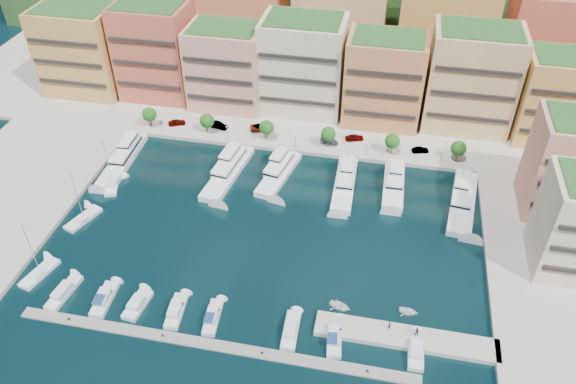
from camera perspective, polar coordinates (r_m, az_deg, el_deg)
name	(u,v)px	position (r m, az deg, el deg)	size (l,w,h in m)	color
ground	(268,232)	(120.39, -2.07, -4.12)	(400.00, 400.00, 0.00)	black
north_quay	(315,94)	(170.10, 2.75, 9.96)	(220.00, 64.00, 2.00)	#9E998E
hillside	(336,30)	(213.06, 4.93, 16.05)	(240.00, 40.00, 58.00)	#1E3D19
south_pontoon	(212,345)	(102.01, -7.75, -15.17)	(72.00, 2.20, 0.35)	gray
finger_pier	(405,339)	(103.96, 11.84, -14.43)	(32.00, 5.00, 2.00)	#9E998E
apartment_0	(81,50)	(175.42, -20.24, 13.41)	(22.00, 16.50, 24.80)	#C09546
apartment_1	(156,50)	(166.74, -13.24, 13.86)	(20.00, 16.50, 26.80)	#B6523C
apartment_2	(227,66)	(158.76, -6.26, 12.56)	(20.00, 15.50, 22.80)	tan
apartment_3	(303,65)	(155.25, 1.54, 12.76)	(22.00, 16.50, 25.80)	beige
apartment_4	(384,80)	(152.08, 9.74, 11.20)	(20.00, 15.50, 23.80)	#BC7946
apartment_5	(471,79)	(154.51, 18.12, 10.89)	(22.00, 16.50, 26.80)	#E3B978
apartment_6	(560,98)	(158.03, 25.94, 8.61)	(20.00, 15.50, 22.80)	#C09546
apartment_east_a	(575,166)	(132.59, 27.12, 2.37)	(18.00, 14.50, 22.80)	tan
backblock_0	(149,12)	(188.89, -13.95, 17.29)	(26.00, 18.00, 30.00)	beige
backblock_1	(242,20)	(178.80, -4.72, 17.04)	(26.00, 18.00, 30.00)	#BC7946
backblock_2	(340,28)	(173.38, 5.28, 16.29)	(26.00, 18.00, 30.00)	#E3B978
backblock_3	(444,36)	(173.06, 15.52, 15.03)	(26.00, 18.00, 30.00)	#C09546
backblock_4	(553,45)	(177.87, 25.36, 13.37)	(26.00, 18.00, 30.00)	#B6523C
tree_0	(149,114)	(154.71, -13.91, 7.66)	(3.80, 3.80, 5.65)	#473323
tree_1	(207,121)	(149.04, -8.23, 7.18)	(3.80, 3.80, 5.65)	#473323
tree_2	(267,127)	(144.92, -2.19, 6.59)	(3.80, 3.80, 5.65)	#473323
tree_3	(328,134)	(142.49, 4.12, 5.89)	(3.80, 3.80, 5.65)	#473323
tree_4	(392,141)	(141.83, 10.55, 5.11)	(3.80, 3.80, 5.65)	#473323
tree_5	(459,148)	(142.97, 16.94, 4.26)	(3.80, 3.80, 5.65)	#473323
lamppost_0	(161,123)	(151.84, -12.80, 6.81)	(0.30, 0.30, 4.20)	black
lamppost_1	(227,131)	(145.94, -6.23, 6.19)	(0.30, 0.30, 4.20)	black
lamppost_2	(295,139)	(142.09, 0.76, 5.45)	(0.30, 0.30, 4.20)	black
lamppost_3	(367,147)	(140.45, 8.01, 4.59)	(0.30, 0.30, 4.20)	black
lamppost_4	(441,155)	(141.11, 15.30, 3.65)	(0.30, 0.30, 4.20)	black
yacht_0	(124,157)	(145.91, -16.34, 3.46)	(5.64, 23.13, 7.30)	white
yacht_2	(229,169)	(136.56, -6.03, 2.32)	(7.82, 22.97, 7.30)	white
yacht_3	(279,171)	(135.31, -0.88, 2.17)	(8.11, 19.07, 7.30)	white
yacht_4	(345,182)	(132.78, 5.82, 1.06)	(5.10, 20.54, 7.30)	white
yacht_5	(394,183)	(133.82, 10.71, 0.91)	(4.92, 17.09, 7.30)	white
yacht_6	(463,198)	(133.06, 17.34, -0.63)	(7.75, 23.30, 7.30)	white
cruiser_0	(64,293)	(115.93, -21.82, -9.47)	(3.61, 9.13, 2.55)	silver
cruiser_1	(104,299)	(112.17, -18.17, -10.32)	(3.30, 8.46, 2.66)	silver
cruiser_2	(137,305)	(109.56, -15.05, -11.01)	(3.61, 7.44, 2.55)	silver
cruiser_3	(176,311)	(106.96, -11.30, -11.80)	(3.24, 8.15, 2.55)	silver
cruiser_4	(213,317)	(104.96, -7.66, -12.52)	(3.03, 8.12, 2.66)	silver
cruiser_6	(291,330)	(102.32, 0.30, -13.89)	(2.94, 8.30, 2.55)	silver
cruiser_7	(334,338)	(101.69, 4.70, -14.53)	(3.47, 8.42, 2.66)	silver
cruiser_9	(416,351)	(102.12, 12.83, -15.50)	(2.84, 7.76, 2.55)	silver
sailboat_2	(112,186)	(138.37, -17.44, 0.59)	(5.03, 8.00, 13.20)	white
sailboat_1	(83,219)	(130.95, -20.08, -2.60)	(5.61, 9.28, 13.20)	white
sailboat_0	(40,274)	(121.68, -23.92, -7.59)	(4.84, 9.05, 13.20)	white
tender_0	(340,306)	(106.33, 5.31, -11.48)	(2.91, 4.08, 0.85)	silver
tender_2	(409,312)	(107.48, 12.15, -11.79)	(2.54, 3.56, 0.74)	silver
car_0	(177,122)	(155.47, -11.23, 6.97)	(1.85, 4.61, 1.57)	gray
car_1	(219,125)	(152.24, -7.07, 6.74)	(1.78, 5.10, 1.68)	gray
car_2	(262,127)	(150.36, -2.68, 6.58)	(2.86, 6.20, 1.72)	gray
car_3	(329,141)	(145.39, 4.18, 5.18)	(1.88, 4.62, 1.34)	gray
car_4	(354,137)	(147.18, 6.76, 5.53)	(1.94, 4.82, 1.64)	gray
car_5	(420,150)	(145.47, 13.29, 4.17)	(1.46, 4.20, 1.38)	gray
person_0	(389,325)	(102.80, 10.27, -13.16)	(0.71, 0.46, 1.94)	#242347
person_1	(416,331)	(102.92, 12.91, -13.62)	(0.93, 0.72, 1.91)	#492F2C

